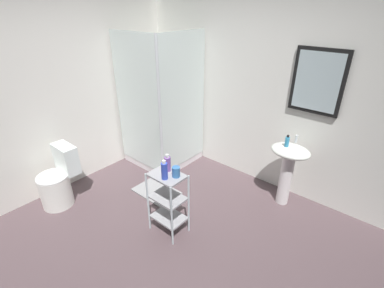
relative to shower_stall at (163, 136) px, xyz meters
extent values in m
cube|color=#554347|center=(1.21, -1.23, -0.47)|extent=(4.20, 4.20, 0.02)
cube|color=white|center=(1.21, 0.62, 0.79)|extent=(4.20, 0.10, 2.50)
cube|color=black|center=(1.95, 0.55, 1.07)|extent=(0.56, 0.03, 0.72)
cube|color=silver|center=(1.95, 0.53, 1.07)|extent=(0.48, 0.01, 0.64)
cube|color=white|center=(-0.64, -1.23, 0.79)|extent=(0.10, 4.20, 2.50)
cube|color=white|center=(-0.10, 0.10, -0.41)|extent=(0.90, 0.90, 0.10)
cube|color=silver|center=(-0.10, -0.35, 0.59)|extent=(0.90, 0.02, 1.90)
cube|color=silver|center=(0.35, 0.10, 0.59)|extent=(0.02, 0.90, 1.90)
cylinder|color=silver|center=(0.35, -0.35, 0.59)|extent=(0.04, 0.04, 1.90)
cylinder|color=silver|center=(-0.10, 0.10, -0.36)|extent=(0.08, 0.08, 0.00)
cylinder|color=white|center=(1.88, 0.29, -0.12)|extent=(0.15, 0.15, 0.68)
ellipsoid|color=white|center=(1.88, 0.29, 0.28)|extent=(0.46, 0.37, 0.13)
cylinder|color=silver|center=(1.88, 0.41, 0.40)|extent=(0.03, 0.03, 0.10)
cylinder|color=white|center=(-0.27, -1.62, -0.26)|extent=(0.37, 0.37, 0.40)
torus|color=white|center=(-0.27, -1.62, -0.05)|extent=(0.37, 0.37, 0.04)
cube|color=white|center=(-0.27, -1.40, 0.12)|extent=(0.35, 0.17, 0.36)
cylinder|color=silver|center=(0.94, -1.14, -0.09)|extent=(0.02, 0.02, 0.74)
cylinder|color=silver|center=(1.30, -1.14, -0.09)|extent=(0.02, 0.02, 0.74)
cylinder|color=silver|center=(0.94, -0.88, -0.09)|extent=(0.02, 0.02, 0.74)
cylinder|color=silver|center=(1.30, -0.88, -0.09)|extent=(0.02, 0.02, 0.74)
cube|color=#99999E|center=(1.12, -1.01, -0.28)|extent=(0.36, 0.26, 0.02)
cube|color=#99999E|center=(1.12, -1.01, -0.01)|extent=(0.36, 0.26, 0.02)
cube|color=#99999E|center=(1.12, -1.01, 0.27)|extent=(0.36, 0.26, 0.02)
cylinder|color=#389ED1|center=(1.84, 0.25, 0.40)|extent=(0.05, 0.05, 0.12)
cylinder|color=black|center=(1.84, 0.25, 0.48)|extent=(0.03, 0.03, 0.03)
cylinder|color=#7C50A0|center=(1.07, -0.95, 0.36)|extent=(0.07, 0.07, 0.16)
cylinder|color=silver|center=(1.07, -0.95, 0.45)|extent=(0.04, 0.04, 0.03)
cylinder|color=blue|center=(1.16, -1.08, 0.36)|extent=(0.07, 0.07, 0.18)
cylinder|color=white|center=(1.16, -1.08, 0.47)|extent=(0.04, 0.04, 0.03)
cylinder|color=#3870B2|center=(1.22, -0.97, 0.33)|extent=(0.08, 0.08, 0.11)
cube|color=gray|center=(0.50, -0.63, -0.45)|extent=(0.60, 0.40, 0.02)
camera|label=1|loc=(2.86, -2.65, 1.84)|focal=25.89mm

